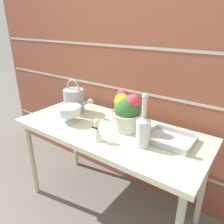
% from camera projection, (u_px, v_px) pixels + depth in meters
% --- Properties ---
extents(ground_plane, '(12.00, 12.00, 0.00)m').
position_uv_depth(ground_plane, '(110.00, 205.00, 1.88)').
color(ground_plane, slate).
extents(brick_wall, '(3.60, 0.08, 2.20)m').
position_uv_depth(brick_wall, '(140.00, 70.00, 1.78)').
color(brick_wall, brown).
rests_on(brick_wall, ground_plane).
extents(patio_table, '(1.42, 0.64, 0.74)m').
position_uv_depth(patio_table, '(109.00, 137.00, 1.63)').
color(patio_table, beige).
rests_on(patio_table, ground_plane).
extents(watering_can, '(0.32, 0.17, 0.29)m').
position_uv_depth(watering_can, '(74.00, 100.00, 1.86)').
color(watering_can, '#9EA3A8').
rests_on(watering_can, patio_table).
extents(crystal_pedestal_bowl, '(0.18, 0.18, 0.13)m').
position_uv_depth(crystal_pedestal_bowl, '(70.00, 111.00, 1.68)').
color(crystal_pedestal_bowl, silver).
rests_on(crystal_pedestal_bowl, patio_table).
extents(flower_planter, '(0.24, 0.24, 0.28)m').
position_uv_depth(flower_planter, '(127.00, 112.00, 1.55)').
color(flower_planter, beige).
rests_on(flower_planter, patio_table).
extents(glass_decanter, '(0.09, 0.09, 0.35)m').
position_uv_depth(glass_decanter, '(143.00, 129.00, 1.33)').
color(glass_decanter, silver).
rests_on(glass_decanter, patio_table).
extents(figurine_vase, '(0.08, 0.08, 0.16)m').
position_uv_depth(figurine_vase, '(97.00, 132.00, 1.42)').
color(figurine_vase, white).
rests_on(figurine_vase, patio_table).
extents(wire_tray, '(0.29, 0.24, 0.04)m').
position_uv_depth(wire_tray, '(170.00, 140.00, 1.42)').
color(wire_tray, '#B7B7BC').
rests_on(wire_tray, patio_table).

